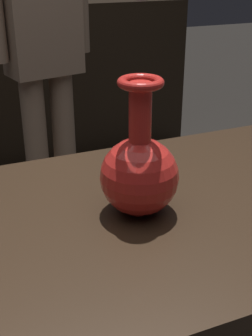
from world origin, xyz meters
TOP-DOWN VIEW (x-y plane):
  - vase_centerpiece at (0.06, -0.00)m, footprint 0.15×0.15m
  - visitor_center_back at (0.18, 1.32)m, footprint 0.46×0.25m

SIDE VIEW (x-z plane):
  - vase_centerpiece at x=0.06m, z-range 0.75..1.02m
  - visitor_center_back at x=0.18m, z-range 0.13..1.68m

